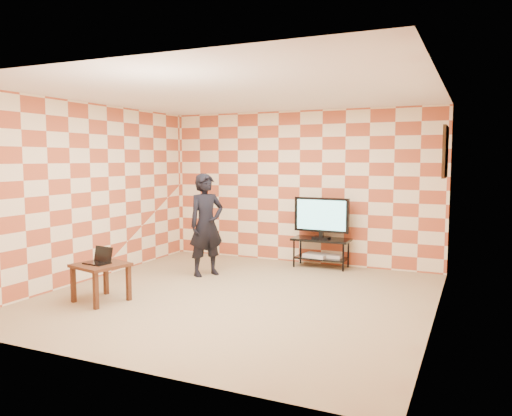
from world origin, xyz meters
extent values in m
plane|color=tan|center=(0.00, 0.00, 0.00)|extent=(5.00, 5.00, 0.00)
cube|color=#FEEBC0|center=(0.00, 2.50, 1.35)|extent=(5.00, 0.02, 2.70)
cube|color=#FEEBC0|center=(0.00, -2.50, 1.35)|extent=(5.00, 0.02, 2.70)
cube|color=#FEEBC0|center=(-2.50, 0.00, 1.35)|extent=(0.02, 5.00, 2.70)
cube|color=#FEEBC0|center=(2.50, 0.00, 1.35)|extent=(0.02, 5.00, 2.70)
cube|color=white|center=(0.00, 0.00, 2.70)|extent=(5.00, 5.00, 0.02)
cube|color=black|center=(2.47, 1.55, 1.95)|extent=(0.04, 0.72, 0.72)
cube|color=black|center=(2.47, 1.55, 1.95)|extent=(0.04, 0.03, 0.68)
cube|color=black|center=(2.47, 1.55, 1.95)|extent=(0.04, 0.68, 0.03)
cube|color=black|center=(0.49, 2.24, 0.48)|extent=(0.98, 0.44, 0.04)
cube|color=black|center=(0.49, 2.24, 0.16)|extent=(0.88, 0.39, 0.03)
cylinder|color=black|center=(0.06, 2.06, 0.25)|extent=(0.03, 0.03, 0.50)
cylinder|color=black|center=(0.06, 2.41, 0.25)|extent=(0.03, 0.03, 0.50)
cylinder|color=black|center=(0.92, 2.06, 0.25)|extent=(0.03, 0.03, 0.50)
cylinder|color=black|center=(0.92, 2.41, 0.25)|extent=(0.03, 0.03, 0.50)
cube|color=black|center=(0.49, 2.24, 0.52)|extent=(0.29, 0.20, 0.03)
cube|color=black|center=(0.49, 2.24, 0.57)|extent=(0.07, 0.05, 0.08)
cube|color=black|center=(0.49, 2.24, 0.91)|extent=(0.96, 0.10, 0.59)
cube|color=#6FD2D5|center=(0.49, 2.20, 0.91)|extent=(0.86, 0.05, 0.51)
cube|color=silver|center=(0.41, 2.20, 0.21)|extent=(0.43, 0.34, 0.07)
cube|color=silver|center=(0.71, 2.26, 0.20)|extent=(0.25, 0.18, 0.06)
cube|color=#341B0F|center=(-1.53, -0.92, 0.48)|extent=(0.72, 0.72, 0.04)
cube|color=#341B0F|center=(-1.83, -1.11, 0.23)|extent=(0.07, 0.07, 0.46)
cube|color=#341B0F|center=(-1.71, -0.62, 0.23)|extent=(0.07, 0.07, 0.46)
cube|color=#341B0F|center=(-1.35, -1.23, 0.23)|extent=(0.07, 0.07, 0.46)
cube|color=#341B0F|center=(-1.23, -0.74, 0.23)|extent=(0.07, 0.07, 0.46)
cube|color=black|center=(-1.57, -0.95, 0.51)|extent=(0.34, 0.26, 0.02)
cube|color=black|center=(-1.55, -0.84, 0.61)|extent=(0.32, 0.09, 0.20)
imported|color=black|center=(-1.01, 0.93, 0.81)|extent=(0.65, 0.71, 1.63)
camera|label=1|loc=(2.92, -5.91, 1.85)|focal=35.00mm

